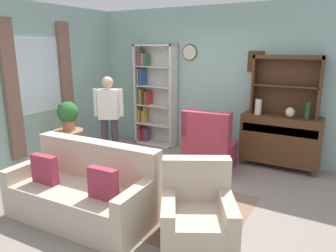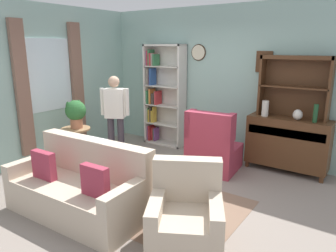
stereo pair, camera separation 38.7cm
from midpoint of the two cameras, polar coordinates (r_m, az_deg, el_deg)
ground_plane at (r=4.73m, az=-0.04°, el=-11.69°), size 5.40×4.60×0.02m
wall_back at (r=6.16m, az=11.44°, el=7.89°), size 5.00×0.09×2.80m
wall_left at (r=6.10m, az=-19.95°, el=7.21°), size 0.16×4.20×2.80m
area_rug at (r=4.40m, az=-0.13°, el=-13.59°), size 2.39×1.65×0.01m
bookshelf at (r=6.65m, az=0.53°, el=5.61°), size 0.90×0.30×2.10m
sideboard at (r=5.67m, az=22.72°, el=-2.74°), size 1.30×0.45×0.92m
sideboard_hutch at (r=5.58m, az=24.01°, el=7.91°), size 1.10×0.26×1.00m
vase_tall at (r=5.56m, az=19.16°, el=3.02°), size 0.11×0.11×0.26m
vase_round at (r=5.47m, az=24.39°, el=1.86°), size 0.15×0.15×0.17m
bottle_wine at (r=5.40m, az=27.11°, el=2.05°), size 0.07×0.07×0.29m
couch_floral at (r=4.13m, az=-12.98°, el=-11.17°), size 1.83×0.92×0.90m
armchair_floral at (r=3.47m, az=6.57°, el=-16.57°), size 1.03×1.04×0.88m
wingback_chair at (r=5.35m, az=10.17°, el=-4.21°), size 0.86×0.88×1.05m
plant_stand at (r=5.90m, az=-14.49°, el=-2.64°), size 0.52×0.52×0.63m
potted_plant_large at (r=5.78m, az=-14.62°, el=2.48°), size 0.36×0.36×0.50m
person_reading at (r=5.65m, az=-7.66°, el=2.38°), size 0.49×0.34×1.56m
coffee_table at (r=4.65m, az=-3.34°, el=-7.28°), size 0.80×0.50×0.42m
book_stack at (r=4.64m, az=-2.81°, el=-5.87°), size 0.22×0.15×0.10m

